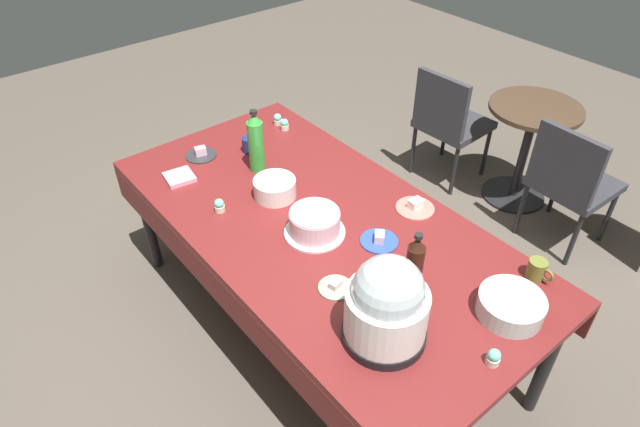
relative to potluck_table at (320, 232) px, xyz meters
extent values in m
plane|color=brown|center=(0.00, 0.00, -0.69)|extent=(9.00, 9.00, 0.00)
cube|color=maroon|center=(0.00, 0.00, 0.04)|extent=(2.20, 1.10, 0.04)
cylinder|color=black|center=(-1.02, -0.47, -0.33)|extent=(0.06, 0.06, 0.71)
cylinder|color=black|center=(-1.02, 0.47, -0.33)|extent=(0.06, 0.06, 0.71)
cylinder|color=black|center=(1.02, 0.47, -0.33)|extent=(0.06, 0.06, 0.71)
cube|color=maroon|center=(0.00, -0.55, -0.07)|extent=(2.20, 0.01, 0.18)
cube|color=maroon|center=(0.00, 0.55, -0.07)|extent=(2.20, 0.01, 0.18)
cylinder|color=silver|center=(0.05, -0.07, 0.07)|extent=(0.28, 0.28, 0.01)
cylinder|color=beige|center=(0.05, -0.07, 0.13)|extent=(0.23, 0.23, 0.10)
cylinder|color=silver|center=(0.05, -0.07, 0.18)|extent=(0.23, 0.23, 0.01)
cylinder|color=black|center=(0.67, -0.24, 0.08)|extent=(0.31, 0.31, 0.04)
cylinder|color=white|center=(0.67, -0.24, 0.20)|extent=(0.30, 0.30, 0.19)
sphere|color=#B2BCC1|center=(0.67, -0.24, 0.31)|extent=(0.26, 0.26, 0.26)
cylinder|color=#B2C6BC|center=(0.90, 0.21, 0.11)|extent=(0.26, 0.26, 0.09)
cylinder|color=silver|center=(-0.30, -0.04, 0.11)|extent=(0.21, 0.21, 0.09)
cylinder|color=#E07266|center=(0.21, 0.42, 0.07)|extent=(0.19, 0.19, 0.01)
cube|color=white|center=(0.21, 0.42, 0.09)|extent=(0.05, 0.07, 0.05)
cylinder|color=#2D4CB2|center=(0.28, 0.12, 0.07)|extent=(0.17, 0.17, 0.01)
cube|color=beige|center=(0.28, 0.12, 0.09)|extent=(0.07, 0.07, 0.04)
cylinder|color=#8CA87F|center=(0.37, -0.22, 0.07)|extent=(0.14, 0.14, 0.01)
cube|color=beige|center=(0.37, -0.22, 0.08)|extent=(0.04, 0.06, 0.03)
cylinder|color=#2D2D33|center=(-0.85, -0.15, 0.07)|extent=(0.17, 0.17, 0.01)
cube|color=beige|center=(-0.85, -0.15, 0.09)|extent=(0.06, 0.07, 0.05)
cylinder|color=beige|center=(1.00, -0.02, 0.08)|extent=(0.05, 0.05, 0.03)
sphere|color=#6BC6B2|center=(1.00, -0.02, 0.11)|extent=(0.05, 0.05, 0.05)
cylinder|color=beige|center=(-0.80, 0.38, 0.08)|extent=(0.05, 0.05, 0.03)
sphere|color=#6BC6B2|center=(-0.80, 0.38, 0.11)|extent=(0.05, 0.05, 0.05)
cylinder|color=beige|center=(-0.87, 0.39, 0.08)|extent=(0.05, 0.05, 0.03)
sphere|color=#6BC6B2|center=(-0.87, 0.39, 0.11)|extent=(0.05, 0.05, 0.05)
cylinder|color=beige|center=(-0.37, -0.32, 0.08)|extent=(0.05, 0.05, 0.03)
sphere|color=#6BC6B2|center=(-0.37, -0.32, 0.11)|extent=(0.05, 0.05, 0.05)
cylinder|color=beige|center=(0.45, 0.02, 0.08)|extent=(0.05, 0.05, 0.03)
sphere|color=pink|center=(0.45, 0.02, 0.11)|extent=(0.05, 0.05, 0.05)
cylinder|color=#33190F|center=(0.56, 0.02, 0.17)|extent=(0.07, 0.07, 0.22)
cone|color=#33190F|center=(0.56, 0.02, 0.30)|extent=(0.07, 0.07, 0.05)
cylinder|color=black|center=(0.56, 0.02, 0.34)|extent=(0.03, 0.03, 0.02)
cylinder|color=green|center=(-0.55, 0.02, 0.20)|extent=(0.08, 0.08, 0.28)
cone|color=green|center=(-0.55, 0.02, 0.37)|extent=(0.07, 0.07, 0.05)
cylinder|color=black|center=(-0.55, 0.02, 0.40)|extent=(0.04, 0.04, 0.02)
cylinder|color=navy|center=(-0.73, 0.09, 0.10)|extent=(0.07, 0.07, 0.09)
torus|color=navy|center=(-0.68, 0.09, 0.11)|extent=(0.05, 0.01, 0.05)
cylinder|color=olive|center=(0.84, 0.46, 0.11)|extent=(0.08, 0.08, 0.09)
torus|color=olive|center=(0.89, 0.46, 0.11)|extent=(0.06, 0.01, 0.06)
cube|color=pink|center=(-0.73, -0.34, 0.07)|extent=(0.16, 0.16, 0.02)
cube|color=#333338|center=(-0.55, 1.69, -0.26)|extent=(0.46, 0.46, 0.05)
cube|color=#333338|center=(-0.54, 1.49, -0.04)|extent=(0.42, 0.06, 0.40)
cylinder|color=black|center=(-0.37, 1.89, -0.49)|extent=(0.03, 0.03, 0.40)
cylinder|color=black|center=(-0.75, 1.88, -0.49)|extent=(0.03, 0.03, 0.40)
cylinder|color=black|center=(-0.35, 1.51, -0.49)|extent=(0.03, 0.03, 0.40)
cylinder|color=black|center=(-0.73, 1.50, -0.49)|extent=(0.03, 0.03, 0.40)
cube|color=#333338|center=(0.40, 1.69, -0.26)|extent=(0.46, 0.46, 0.05)
cube|color=#333338|center=(0.39, 1.49, -0.04)|extent=(0.42, 0.05, 0.40)
cylinder|color=black|center=(0.60, 1.88, -0.49)|extent=(0.03, 0.03, 0.40)
cylinder|color=black|center=(0.22, 1.89, -0.49)|extent=(0.03, 0.03, 0.40)
cylinder|color=black|center=(0.58, 1.50, -0.49)|extent=(0.03, 0.03, 0.40)
cylinder|color=black|center=(0.20, 1.51, -0.49)|extent=(0.03, 0.03, 0.40)
cylinder|color=#473323|center=(-0.05, 1.84, 0.02)|extent=(0.60, 0.60, 0.03)
cylinder|color=black|center=(-0.05, 1.84, -0.33)|extent=(0.06, 0.06, 0.67)
cylinder|color=black|center=(-0.05, 1.84, -0.68)|extent=(0.44, 0.44, 0.02)
camera|label=1|loc=(1.53, -1.25, 1.70)|focal=30.76mm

